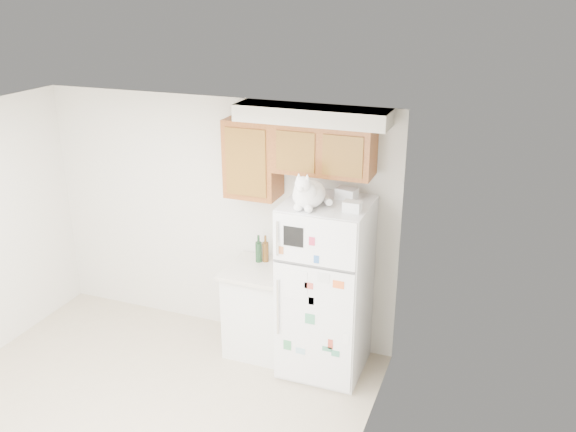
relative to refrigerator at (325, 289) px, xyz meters
The scene contains 8 objects.
room_shell 1.98m from the refrigerator, 130.98° to the right, with size 3.84×4.04×2.52m.
refrigerator is the anchor object (origin of this frame).
base_counter 0.79m from the refrigerator, behind, with size 0.64×0.64×0.92m.
cat 1.00m from the refrigerator, 125.05° to the right, with size 0.34×0.50×0.35m.
storage_box_back 0.92m from the refrigerator, 52.69° to the left, with size 0.18×0.13×0.10m, color white.
storage_box_front 0.94m from the refrigerator, 26.19° to the right, with size 0.15×0.11×0.09m, color white.
bottle_green 0.81m from the refrigerator, 165.55° to the left, with size 0.07×0.07×0.28m, color #19381E, non-canonical shape.
bottle_amber 0.76m from the refrigerator, 162.05° to the left, with size 0.06×0.06×0.28m, color #593814, non-canonical shape.
Camera 1 is at (2.77, -3.25, 3.51)m, focal length 38.00 mm.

